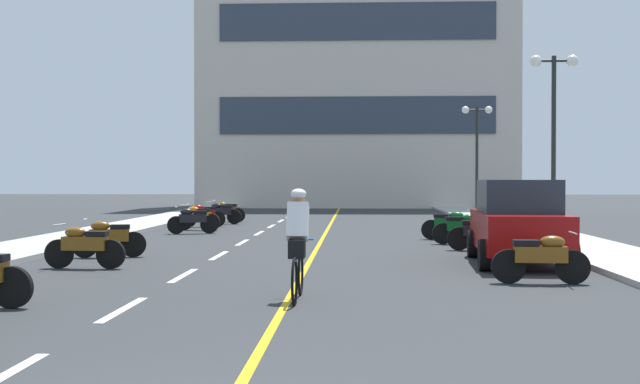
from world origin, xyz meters
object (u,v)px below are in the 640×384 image
at_px(motorcycle_9, 192,220).
at_px(motorcycle_13, 226,211).
at_px(parked_car_near, 518,222).
at_px(motorcycle_7, 463,228).
at_px(motorcycle_4, 84,246).
at_px(motorcycle_6, 481,232).
at_px(motorcycle_3, 541,257).
at_px(motorcycle_10, 198,217).
at_px(cyclist_rider, 298,242).
at_px(motorcycle_8, 450,224).
at_px(motorcycle_12, 221,212).
at_px(street_lamp_mid, 554,105).
at_px(motorcycle_11, 203,215).
at_px(street_lamp_far, 477,135).
at_px(motorcycle_5, 109,237).

distance_m(motorcycle_9, motorcycle_13, 7.54).
xyz_separation_m(parked_car_near, motorcycle_7, (-0.49, 5.25, -0.44)).
xyz_separation_m(motorcycle_4, motorcycle_6, (8.76, 4.57, 0.00)).
distance_m(motorcycle_3, motorcycle_4, 9.02).
relative_size(parked_car_near, motorcycle_10, 2.59).
bearing_deg(motorcycle_13, cyclist_rider, -78.04).
distance_m(motorcycle_8, motorcycle_13, 12.96).
bearing_deg(motorcycle_3, motorcycle_4, 167.09).
xyz_separation_m(motorcycle_13, cyclist_rider, (4.69, -22.13, 0.41)).
distance_m(parked_car_near, motorcycle_6, 3.31).
height_order(motorcycle_8, motorcycle_12, same).
bearing_deg(motorcycle_4, motorcycle_13, 90.05).
relative_size(motorcycle_6, motorcycle_8, 1.01).
xyz_separation_m(street_lamp_mid, motorcycle_7, (-3.03, -2.14, -3.63)).
bearing_deg(motorcycle_6, motorcycle_11, 132.84).
xyz_separation_m(motorcycle_10, motorcycle_12, (0.16, 4.00, 0.00)).
distance_m(street_lamp_far, motorcycle_10, 15.79).
bearing_deg(motorcycle_11, motorcycle_10, -84.32).
relative_size(motorcycle_11, cyclist_rider, 0.93).
distance_m(motorcycle_3, motorcycle_13, 21.95).
bearing_deg(motorcycle_7, motorcycle_13, 126.60).
height_order(motorcycle_12, motorcycle_13, same).
distance_m(motorcycle_7, motorcycle_13, 14.38).
bearing_deg(motorcycle_3, motorcycle_7, 91.57).
bearing_deg(parked_car_near, motorcycle_8, 95.43).
distance_m(motorcycle_4, motorcycle_12, 16.40).
xyz_separation_m(street_lamp_far, motorcycle_7, (-2.79, -16.18, -3.45)).
distance_m(motorcycle_9, motorcycle_11, 3.80).
bearing_deg(motorcycle_5, motorcycle_12, 88.85).
relative_size(motorcycle_3, motorcycle_6, 1.00).
bearing_deg(motorcycle_5, motorcycle_4, -84.64).
relative_size(motorcycle_5, motorcycle_11, 1.02).
bearing_deg(street_lamp_far, street_lamp_mid, -89.02).
distance_m(motorcycle_4, motorcycle_13, 18.09).
relative_size(street_lamp_far, motorcycle_8, 3.08).
bearing_deg(motorcycle_10, motorcycle_7, -34.09).
bearing_deg(motorcycle_11, motorcycle_5, -89.68).
xyz_separation_m(parked_car_near, motorcycle_3, (-0.26, -3.31, -0.44)).
distance_m(motorcycle_12, motorcycle_13, 1.69).
distance_m(parked_car_near, motorcycle_12, 17.58).
bearing_deg(street_lamp_far, motorcycle_6, -98.10).
bearing_deg(motorcycle_4, motorcycle_6, 27.55).
bearing_deg(street_lamp_far, motorcycle_5, -119.59).
height_order(street_lamp_far, motorcycle_3, street_lamp_far).
height_order(motorcycle_3, motorcycle_10, same).
bearing_deg(street_lamp_mid, motorcycle_11, 154.59).
height_order(motorcycle_11, motorcycle_13, same).
bearing_deg(motorcycle_7, cyclist_rider, -110.16).
xyz_separation_m(street_lamp_mid, motorcycle_4, (-11.59, -8.69, -3.63)).
relative_size(motorcycle_3, motorcycle_13, 1.00).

